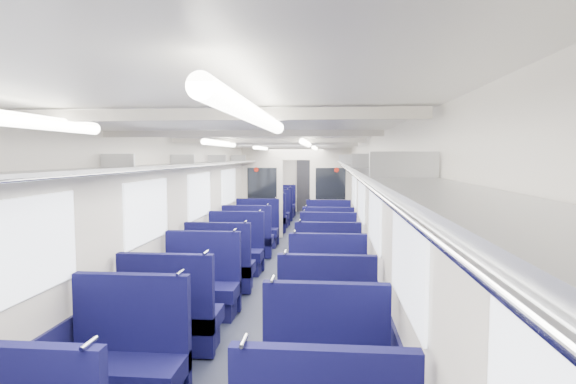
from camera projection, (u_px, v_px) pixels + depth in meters
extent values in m
cube|color=black|center=(283.00, 270.00, 8.54)|extent=(2.80, 18.00, 0.01)
cube|color=silver|center=(283.00, 142.00, 8.36)|extent=(2.80, 18.00, 0.01)
cube|color=#BDB6A9|center=(208.00, 206.00, 8.57)|extent=(0.02, 18.00, 2.35)
cube|color=#100F33|center=(209.00, 250.00, 8.64)|extent=(0.03, 17.90, 0.70)
cube|color=#BDB6A9|center=(360.00, 207.00, 8.32)|extent=(0.02, 18.00, 2.35)
cube|color=#100F33|center=(359.00, 252.00, 8.39)|extent=(0.03, 17.90, 0.70)
cube|color=#BDB6A9|center=(307.00, 181.00, 17.38)|extent=(2.80, 0.02, 2.35)
cube|color=#B2B5BA|center=(217.00, 163.00, 8.50)|extent=(0.34, 17.40, 0.04)
cylinder|color=silver|center=(227.00, 164.00, 8.48)|extent=(0.02, 17.40, 0.02)
cube|color=#B2B5BA|center=(118.00, 161.00, 4.52)|extent=(0.34, 0.03, 0.14)
cube|color=#B2B5BA|center=(182.00, 159.00, 6.50)|extent=(0.34, 0.03, 0.14)
cube|color=#B2B5BA|center=(217.00, 159.00, 8.49)|extent=(0.34, 0.03, 0.14)
cube|color=#B2B5BA|center=(238.00, 158.00, 10.47)|extent=(0.34, 0.03, 0.14)
cube|color=#B2B5BA|center=(253.00, 158.00, 12.46)|extent=(0.34, 0.03, 0.14)
cube|color=#B2B5BA|center=(263.00, 158.00, 14.45)|extent=(0.34, 0.03, 0.14)
cube|color=#B2B5BA|center=(271.00, 157.00, 16.43)|extent=(0.34, 0.03, 0.14)
cube|color=#B2B5BA|center=(350.00, 163.00, 8.28)|extent=(0.34, 17.40, 0.04)
cylinder|color=silver|center=(340.00, 164.00, 8.29)|extent=(0.02, 17.40, 0.02)
cube|color=#B2B5BA|center=(404.00, 165.00, 2.31)|extent=(0.34, 0.03, 0.14)
cube|color=#B2B5BA|center=(369.00, 161.00, 4.30)|extent=(0.34, 0.03, 0.14)
cube|color=#B2B5BA|center=(357.00, 160.00, 6.28)|extent=(0.34, 0.03, 0.14)
cube|color=#B2B5BA|center=(350.00, 159.00, 8.27)|extent=(0.34, 0.03, 0.14)
cube|color=#B2B5BA|center=(346.00, 158.00, 10.26)|extent=(0.34, 0.03, 0.14)
cube|color=#B2B5BA|center=(344.00, 158.00, 12.24)|extent=(0.34, 0.03, 0.14)
cube|color=#B2B5BA|center=(342.00, 158.00, 14.23)|extent=(0.34, 0.03, 0.14)
cube|color=#B2B5BA|center=(340.00, 157.00, 16.21)|extent=(0.34, 0.03, 0.14)
cube|color=white|center=(25.00, 248.00, 3.39)|extent=(0.02, 1.30, 0.75)
cube|color=white|center=(148.00, 211.00, 5.67)|extent=(0.02, 1.30, 0.75)
cube|color=white|center=(200.00, 195.00, 7.96)|extent=(0.02, 1.30, 0.75)
cube|color=white|center=(229.00, 187.00, 10.24)|extent=(0.02, 1.30, 0.75)
cube|color=white|center=(250.00, 180.00, 13.02)|extent=(0.02, 1.30, 0.75)
cube|color=white|center=(262.00, 177.00, 15.30)|extent=(0.02, 1.30, 0.75)
cube|color=white|center=(407.00, 256.00, 3.14)|extent=(0.02, 1.30, 0.75)
cube|color=white|center=(374.00, 214.00, 5.43)|extent=(0.02, 1.30, 0.75)
cube|color=white|center=(361.00, 197.00, 7.71)|extent=(0.02, 1.30, 0.75)
cube|color=white|center=(354.00, 187.00, 9.99)|extent=(0.02, 1.30, 0.75)
cube|color=white|center=(349.00, 181.00, 12.77)|extent=(0.02, 1.30, 0.75)
cube|color=white|center=(346.00, 177.00, 15.06)|extent=(0.02, 1.30, 0.75)
cube|color=beige|center=(166.00, 115.00, 2.40)|extent=(2.70, 0.06, 0.06)
cube|color=beige|center=(240.00, 134.00, 4.39)|extent=(2.70, 0.06, 0.06)
cube|color=beige|center=(268.00, 141.00, 6.37)|extent=(2.70, 0.06, 0.06)
cube|color=beige|center=(283.00, 144.00, 8.36)|extent=(2.70, 0.06, 0.06)
cube|color=beige|center=(292.00, 147.00, 10.35)|extent=(2.70, 0.06, 0.06)
cube|color=beige|center=(298.00, 148.00, 12.33)|extent=(2.70, 0.06, 0.06)
cube|color=beige|center=(302.00, 149.00, 14.32)|extent=(2.70, 0.06, 0.06)
cube|color=beige|center=(306.00, 150.00, 16.30)|extent=(2.70, 0.06, 0.06)
cylinder|color=white|center=(221.00, 143.00, 5.93)|extent=(0.07, 1.60, 0.07)
cylinder|color=white|center=(261.00, 148.00, 9.41)|extent=(0.07, 1.60, 0.07)
cylinder|color=white|center=(283.00, 151.00, 13.87)|extent=(0.07, 1.60, 0.07)
cylinder|color=white|center=(255.00, 116.00, 1.86)|extent=(0.07, 1.60, 0.07)
cylinder|color=white|center=(306.00, 143.00, 5.83)|extent=(0.07, 1.60, 0.07)
cylinder|color=white|center=(315.00, 148.00, 9.31)|extent=(0.07, 1.60, 0.07)
cylinder|color=white|center=(320.00, 151.00, 13.78)|extent=(0.07, 1.60, 0.07)
cube|color=black|center=(307.00, 185.00, 17.34)|extent=(0.75, 0.06, 2.00)
cube|color=beige|center=(262.00, 192.00, 11.90)|extent=(1.05, 0.08, 2.35)
cube|color=black|center=(262.00, 183.00, 11.83)|extent=(0.76, 0.02, 0.80)
cylinder|color=#B1190B|center=(256.00, 170.00, 11.81)|extent=(0.12, 0.01, 0.12)
cube|color=beige|center=(330.00, 192.00, 11.74)|extent=(1.05, 0.08, 2.35)
cube|color=black|center=(331.00, 184.00, 11.68)|extent=(0.76, 0.02, 0.80)
cylinder|color=#B1190B|center=(337.00, 170.00, 11.63)|extent=(0.12, 0.01, 0.12)
cube|color=beige|center=(296.00, 153.00, 11.74)|extent=(0.70, 0.08, 0.35)
cylinder|color=silver|center=(89.00, 343.00, 2.42)|extent=(0.02, 0.15, 0.02)
cylinder|color=silver|center=(244.00, 341.00, 2.45)|extent=(0.02, 0.15, 0.02)
cube|color=#0D0C3E|center=(122.00, 371.00, 3.77)|extent=(1.01, 0.53, 0.17)
cube|color=#0D0C3E|center=(133.00, 335.00, 3.97)|extent=(1.01, 0.10, 1.08)
cylinder|color=silver|center=(180.00, 273.00, 3.88)|extent=(0.02, 0.15, 0.02)
cube|color=#0D0C3E|center=(326.00, 349.00, 3.69)|extent=(1.01, 0.10, 1.08)
cylinder|color=silver|center=(273.00, 279.00, 3.69)|extent=(0.02, 0.15, 0.02)
cube|color=#0D0C3E|center=(173.00, 318.00, 5.01)|extent=(1.01, 0.53, 0.17)
cube|color=#0E0C33|center=(174.00, 337.00, 5.02)|extent=(0.93, 0.42, 0.26)
cube|color=#0D0C3E|center=(166.00, 305.00, 4.78)|extent=(1.01, 0.10, 1.08)
cylinder|color=silver|center=(206.00, 253.00, 4.69)|extent=(0.02, 0.15, 0.02)
cube|color=#0D0C3E|center=(327.00, 319.00, 4.95)|extent=(1.01, 0.53, 0.17)
cube|color=#0E0C33|center=(327.00, 339.00, 4.97)|extent=(0.93, 0.42, 0.26)
cube|color=#0D0C3E|center=(327.00, 307.00, 4.72)|extent=(1.01, 0.10, 1.08)
cylinder|color=silver|center=(285.00, 252.00, 4.72)|extent=(0.02, 0.15, 0.02)
cube|color=#0D0C3E|center=(199.00, 291.00, 6.00)|extent=(1.01, 0.53, 0.17)
cube|color=#0E0C33|center=(200.00, 307.00, 6.02)|extent=(0.93, 0.42, 0.26)
cube|color=#0D0C3E|center=(204.00, 271.00, 6.20)|extent=(1.01, 0.10, 1.08)
cylinder|color=silver|center=(235.00, 230.00, 6.12)|extent=(0.02, 0.15, 0.02)
cube|color=#0D0C3E|center=(327.00, 295.00, 5.81)|extent=(1.01, 0.53, 0.17)
cube|color=#0E0C33|center=(327.00, 312.00, 5.83)|extent=(0.93, 0.42, 0.26)
cube|color=#0D0C3E|center=(327.00, 274.00, 6.01)|extent=(1.01, 0.10, 1.08)
cylinder|color=silver|center=(295.00, 231.00, 6.00)|extent=(0.02, 0.15, 0.02)
cube|color=#0D0C3E|center=(221.00, 268.00, 7.23)|extent=(1.01, 0.53, 0.17)
cube|color=#0E0C33|center=(222.00, 282.00, 7.24)|extent=(0.93, 0.42, 0.26)
cube|color=#0D0C3E|center=(218.00, 258.00, 6.99)|extent=(1.01, 0.10, 1.08)
cylinder|color=silver|center=(245.00, 222.00, 6.91)|extent=(0.02, 0.15, 0.02)
cube|color=#0D0C3E|center=(328.00, 267.00, 7.26)|extent=(1.01, 0.53, 0.17)
cube|color=#0E0C33|center=(328.00, 281.00, 7.28)|extent=(0.93, 0.42, 0.26)
cube|color=#0D0C3E|center=(328.00, 257.00, 7.03)|extent=(1.01, 0.10, 1.08)
cylinder|color=silver|center=(300.00, 221.00, 7.02)|extent=(0.02, 0.15, 0.02)
cube|color=#0D0C3E|center=(234.00, 255.00, 8.21)|extent=(1.01, 0.53, 0.17)
cube|color=#0E0C33|center=(234.00, 267.00, 8.23)|extent=(0.93, 0.42, 0.26)
cube|color=#0D0C3E|center=(237.00, 241.00, 8.41)|extent=(1.01, 0.10, 1.08)
cylinder|color=silver|center=(260.00, 210.00, 8.33)|extent=(0.02, 0.15, 0.02)
cube|color=#0D0C3E|center=(328.00, 256.00, 8.07)|extent=(1.01, 0.53, 0.17)
cube|color=#0E0C33|center=(328.00, 268.00, 8.09)|extent=(0.93, 0.42, 0.26)
cube|color=#0D0C3E|center=(328.00, 242.00, 8.27)|extent=(1.01, 0.10, 1.08)
cylinder|color=silver|center=(304.00, 211.00, 8.27)|extent=(0.02, 0.15, 0.02)
cube|color=#0D0C3E|center=(249.00, 240.00, 9.65)|extent=(1.01, 0.53, 0.17)
cube|color=#0E0C33|center=(249.00, 250.00, 9.66)|extent=(0.93, 0.42, 0.26)
cube|color=#0D0C3E|center=(247.00, 232.00, 9.41)|extent=(1.01, 0.10, 1.08)
cylinder|color=silver|center=(267.00, 205.00, 9.33)|extent=(0.02, 0.15, 0.02)
cube|color=#0D0C3E|center=(328.00, 243.00, 9.32)|extent=(1.01, 0.53, 0.17)
cube|color=#0E0C33|center=(328.00, 253.00, 9.34)|extent=(0.93, 0.42, 0.26)
cube|color=#0D0C3E|center=(328.00, 234.00, 9.09)|extent=(1.01, 0.10, 1.08)
cylinder|color=silver|center=(307.00, 206.00, 9.09)|extent=(0.02, 0.15, 0.02)
cube|color=#0D0C3E|center=(256.00, 232.00, 10.67)|extent=(1.01, 0.53, 0.17)
cube|color=#0E0C33|center=(256.00, 241.00, 10.69)|extent=(0.93, 0.42, 0.26)
cube|color=#0D0C3E|center=(258.00, 221.00, 10.87)|extent=(1.01, 0.10, 1.08)
cylinder|color=silver|center=(276.00, 198.00, 10.79)|extent=(0.02, 0.15, 0.02)
cube|color=#0D0C3E|center=(328.00, 234.00, 10.37)|extent=(1.01, 0.53, 0.17)
cube|color=#0E0C33|center=(328.00, 244.00, 10.39)|extent=(0.93, 0.42, 0.26)
cube|color=#0D0C3E|center=(328.00, 223.00, 10.57)|extent=(1.01, 0.10, 1.08)
cylinder|color=silver|center=(310.00, 199.00, 10.56)|extent=(0.02, 0.15, 0.02)
cube|color=#0D0C3E|center=(268.00, 220.00, 12.74)|extent=(1.01, 0.53, 0.17)
cube|color=#0E0C33|center=(268.00, 227.00, 12.76)|extent=(0.93, 0.42, 0.26)
cube|color=#0D0C3E|center=(267.00, 213.00, 12.51)|extent=(1.01, 0.10, 1.08)
cylinder|color=silver|center=(283.00, 192.00, 12.43)|extent=(0.02, 0.15, 0.02)
cube|color=#0D0C3E|center=(329.00, 221.00, 12.55)|extent=(1.01, 0.53, 0.17)
cube|color=#0E0C33|center=(328.00, 228.00, 12.56)|extent=(0.93, 0.42, 0.26)
cube|color=#0D0C3E|center=(329.00, 214.00, 12.31)|extent=(1.01, 0.10, 1.08)
cylinder|color=silver|center=(313.00, 193.00, 12.31)|extent=(0.02, 0.15, 0.02)
cube|color=#0D0C3E|center=(272.00, 215.00, 13.66)|extent=(1.01, 0.53, 0.17)
cube|color=#0E0C33|center=(272.00, 223.00, 13.67)|extent=(0.93, 0.42, 0.26)
cube|color=#0D0C3E|center=(273.00, 207.00, 13.86)|extent=(1.01, 0.10, 1.08)
cylinder|color=silver|center=(287.00, 189.00, 13.77)|extent=(0.02, 0.15, 0.02)
cube|color=#0D0C3E|center=(329.00, 215.00, 13.69)|extent=(1.01, 0.53, 0.17)
cube|color=#0E0C33|center=(329.00, 222.00, 13.71)|extent=(0.93, 0.42, 0.26)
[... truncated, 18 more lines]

